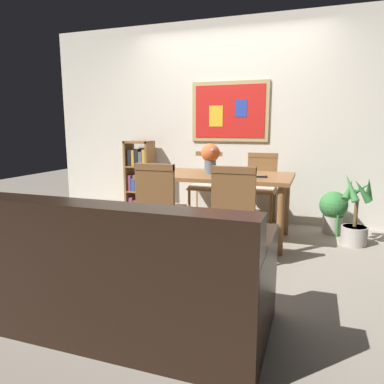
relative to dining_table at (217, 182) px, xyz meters
The scene contains 13 objects.
ground_plane 0.80m from the dining_table, 99.51° to the right, with size 12.00×12.00×0.00m, color gray.
wall_back_with_painting 1.14m from the dining_table, 94.98° to the left, with size 5.20×0.14×2.60m.
dining_table is the anchor object (origin of this frame).
dining_chair_far_left 0.87m from the dining_table, 113.83° to the left, with size 0.40×0.41×0.91m.
dining_chair_near_left 0.85m from the dining_table, 114.76° to the right, with size 0.40×0.41×0.91m.
dining_chair_far_right 0.88m from the dining_table, 64.63° to the left, with size 0.40×0.41×0.91m.
dining_chair_near_right 0.85m from the dining_table, 63.59° to the right, with size 0.40×0.41×0.91m.
leather_couch 2.00m from the dining_table, 92.44° to the right, with size 1.80×0.84×0.84m.
bookshelf 1.46m from the dining_table, 153.19° to the left, with size 0.36×0.28×1.05m.
potted_ivy 1.43m from the dining_table, 25.24° to the left, with size 0.32×0.32×0.53m.
potted_palm 1.51m from the dining_table, ahead, with size 0.34×0.36×0.77m.
flower_vase 0.30m from the dining_table, behind, with size 0.22×0.21×0.33m.
tv_remote 0.52m from the dining_table, 14.96° to the right, with size 0.16×0.06×0.02m.
Camera 1 is at (1.10, -3.32, 1.23)m, focal length 33.38 mm.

